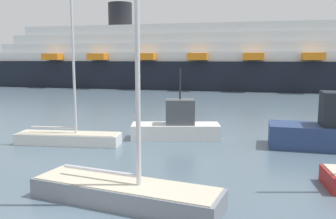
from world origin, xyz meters
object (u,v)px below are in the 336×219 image
at_px(sailboat_0, 68,135).
at_px(sailboat_3, 125,187).
at_px(cruise_ship, 203,60).
at_px(fishing_boat_1, 177,125).

xyz_separation_m(sailboat_0, sailboat_3, (6.46, -7.52, 0.05)).
bearing_deg(sailboat_3, sailboat_0, 139.56).
height_order(sailboat_0, cruise_ship, cruise_ship).
bearing_deg(cruise_ship, sailboat_0, -92.34).
distance_m(fishing_boat_1, cruise_ship, 40.41).
relative_size(sailboat_3, cruise_ship, 0.15).
xyz_separation_m(sailboat_3, cruise_ship, (-4.58, 50.64, 4.22)).
height_order(fishing_boat_1, cruise_ship, cruise_ship).
distance_m(sailboat_3, fishing_boat_1, 10.66).
bearing_deg(sailboat_3, fishing_boat_1, 101.23).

